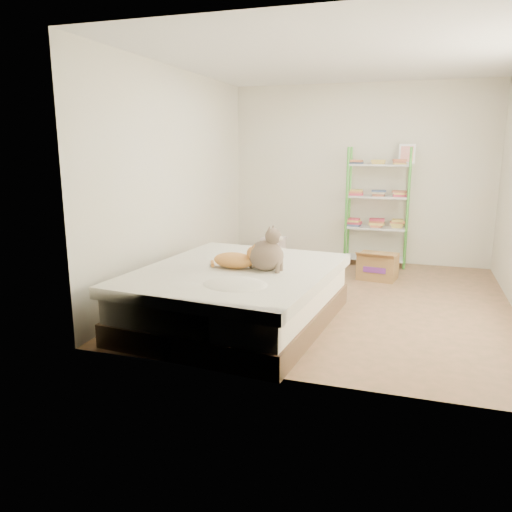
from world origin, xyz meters
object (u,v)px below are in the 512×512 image
at_px(bed, 237,296).
at_px(white_bin, 274,249).
at_px(shelf_unit, 378,205).
at_px(orange_cat, 234,258).
at_px(cardboard_box, 378,266).
at_px(grey_cat, 266,249).

xyz_separation_m(bed, white_bin, (-0.38, 2.65, -0.09)).
bearing_deg(bed, shelf_unit, 74.94).
relative_size(orange_cat, cardboard_box, 0.92).
xyz_separation_m(orange_cat, shelf_unit, (1.13, 2.93, 0.23)).
bearing_deg(cardboard_box, shelf_unit, 104.80).
xyz_separation_m(orange_cat, cardboard_box, (1.22, 2.12, -0.48)).
xyz_separation_m(grey_cat, shelf_unit, (0.80, 2.92, 0.12)).
relative_size(shelf_unit, white_bin, 4.63).
xyz_separation_m(orange_cat, white_bin, (-0.35, 2.64, -0.46)).
relative_size(bed, shelf_unit, 1.34).
relative_size(cardboard_box, white_bin, 1.41).
xyz_separation_m(bed, orange_cat, (-0.03, 0.00, 0.37)).
relative_size(orange_cat, white_bin, 1.30).
distance_m(bed, grey_cat, 0.57).
bearing_deg(white_bin, shelf_unit, 10.92).
bearing_deg(white_bin, cardboard_box, -18.43).
bearing_deg(orange_cat, grey_cat, 2.71).
height_order(orange_cat, cardboard_box, orange_cat).
bearing_deg(shelf_unit, bed, -110.53).
bearing_deg(orange_cat, bed, -2.00).
bearing_deg(orange_cat, shelf_unit, 69.98).
xyz_separation_m(shelf_unit, white_bin, (-1.47, -0.28, -0.69)).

